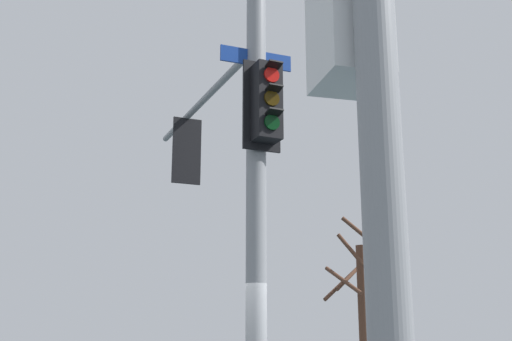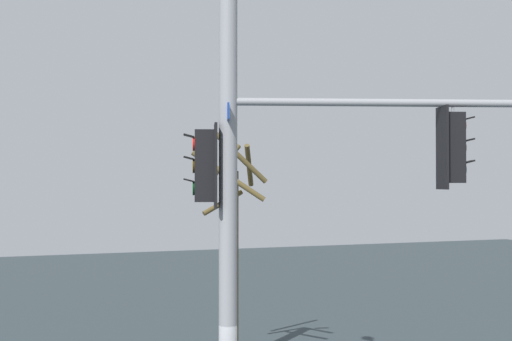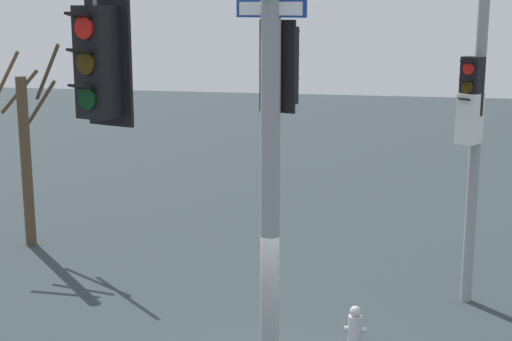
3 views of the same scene
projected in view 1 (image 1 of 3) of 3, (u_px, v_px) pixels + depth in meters
main_signal_pole_assembly at (234, 109)px, 9.32m from camera, size 4.52×5.40×9.42m
bare_tree_corner at (362, 311)px, 17.22m from camera, size 1.74×1.78×4.95m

